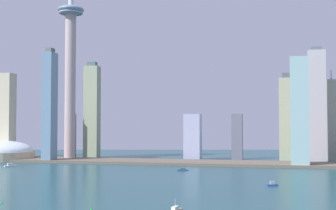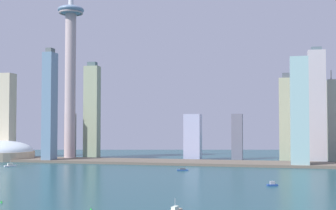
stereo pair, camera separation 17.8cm
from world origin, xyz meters
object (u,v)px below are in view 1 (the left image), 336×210
object	(u,v)px
skyscraper_7	(288,118)
skyscraper_12	(299,112)
stadium_dome	(3,153)
skyscraper_2	(70,135)
skyscraper_11	(317,106)
skyscraper_5	(92,111)
skyscraper_9	(193,137)
boat_6	(183,170)
channel_buoy_1	(91,209)
skyscraper_10	(7,115)
boat_2	(175,210)
skyscraper_1	(237,137)
skyscraper_8	(332,120)
skyscraper_6	(50,106)
boat_4	(272,184)
boat_1	(10,165)
channel_buoy_2	(2,202)
observation_tower	(71,54)

from	to	relation	value
skyscraper_7	skyscraper_12	world-z (taller)	skyscraper_12
stadium_dome	skyscraper_2	bearing A→B (deg)	33.74
skyscraper_11	skyscraper_5	bearing A→B (deg)	177.25
skyscraper_9	boat_6	distance (m)	163.85
stadium_dome	channel_buoy_1	world-z (taller)	stadium_dome
skyscraper_10	boat_2	xyz separation A→B (m)	(374.43, -395.60, -68.94)
skyscraper_10	skyscraper_2	bearing A→B (deg)	7.12
skyscraper_1	skyscraper_8	world-z (taller)	skyscraper_8
skyscraper_8	skyscraper_9	bearing A→B (deg)	-170.71
boat_2	channel_buoy_1	xyz separation A→B (m)	(-53.65, -8.60, -0.25)
skyscraper_11	skyscraper_9	bearing A→B (deg)	178.99
skyscraper_8	skyscraper_11	distance (m)	48.93
skyscraper_5	skyscraper_11	xyz separation A→B (m)	(357.20, -17.14, 5.01)
skyscraper_1	skyscraper_6	world-z (taller)	skyscraper_6
skyscraper_5	skyscraper_8	distance (m)	381.97
boat_4	skyscraper_2	bearing A→B (deg)	118.49
boat_1	channel_buoy_2	world-z (taller)	boat_1
stadium_dome	skyscraper_9	xyz separation A→B (m)	(289.42, 63.12, 24.22)
skyscraper_1	skyscraper_12	size ratio (longest dim) A/B	0.50
skyscraper_5	boat_6	world-z (taller)	skyscraper_5
skyscraper_6	skyscraper_10	size ratio (longest dim) A/B	1.20
boat_1	skyscraper_12	bearing A→B (deg)	-39.18
skyscraper_10	channel_buoy_2	bearing A→B (deg)	-57.70
skyscraper_1	boat_2	xyz separation A→B (m)	(-2.59, -443.04, -34.74)
channel_buoy_2	skyscraper_9	bearing A→B (deg)	81.18
skyscraper_9	skyscraper_12	xyz separation A→B (m)	(155.53, -80.68, 36.07)
skyscraper_8	boat_6	world-z (taller)	skyscraper_8
skyscraper_5	skyscraper_2	bearing A→B (deg)	-147.16
stadium_dome	channel_buoy_1	distance (m)	468.07
skyscraper_2	skyscraper_9	distance (m)	203.08
stadium_dome	channel_buoy_2	world-z (taller)	stadium_dome
observation_tower	channel_buoy_2	bearing A→B (deg)	-71.49
boat_2	channel_buoy_1	size ratio (longest dim) A/B	7.34
skyscraper_11	boat_2	size ratio (longest dim) A/B	11.40
skyscraper_1	skyscraper_11	world-z (taller)	skyscraper_11
skyscraper_10	boat_4	bearing A→B (deg)	-30.54
observation_tower	skyscraper_5	bearing A→B (deg)	72.79
skyscraper_8	skyscraper_2	bearing A→B (deg)	-174.53
skyscraper_5	skyscraper_10	xyz separation A→B (m)	(-138.11, -32.81, -7.31)
stadium_dome	boat_1	bearing A→B (deg)	-52.28
skyscraper_5	channel_buoy_2	size ratio (longest dim) A/B	89.98
skyscraper_2	skyscraper_7	size ratio (longest dim) A/B	0.60
skyscraper_8	skyscraper_10	xyz separation A→B (m)	(-519.22, -52.92, 8.54)
skyscraper_2	boat_1	distance (m)	157.53
observation_tower	skyscraper_2	bearing A→B (deg)	114.34
channel_buoy_2	boat_4	bearing A→B (deg)	36.13
observation_tower	skyscraper_6	size ratio (longest dim) A/B	2.25
skyscraper_12	channel_buoy_2	world-z (taller)	skyscraper_12
stadium_dome	skyscraper_1	world-z (taller)	skyscraper_1
observation_tower	boat_4	size ratio (longest dim) A/B	36.87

